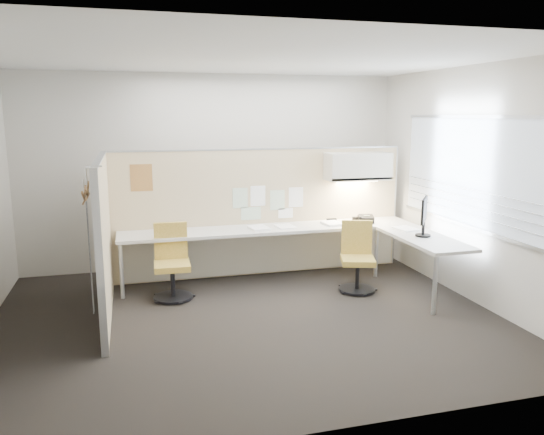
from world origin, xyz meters
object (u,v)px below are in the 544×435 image
object	(u,v)px
chair_right	(357,259)
desk	(297,238)
chair_left	(172,264)
phone	(366,219)
monitor	(424,214)

from	to	relation	value
chair_right	desk	bearing A→B (deg)	156.22
chair_left	chair_right	distance (m)	2.33
chair_right	phone	world-z (taller)	chair_right
desk	chair_right	world-z (taller)	chair_right
monitor	phone	size ratio (longest dim) A/B	1.93
chair_right	monitor	distance (m)	1.00
chair_left	phone	size ratio (longest dim) A/B	3.63
desk	monitor	distance (m)	1.67
desk	chair_right	distance (m)	0.86
chair_right	phone	size ratio (longest dim) A/B	3.51
chair_left	desk	bearing A→B (deg)	10.31
desk	chair_right	size ratio (longest dim) A/B	4.57
monitor	phone	xyz separation A→B (m)	(-0.33, 0.96, -0.23)
monitor	chair_left	bearing A→B (deg)	114.68
chair_left	phone	distance (m)	2.76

